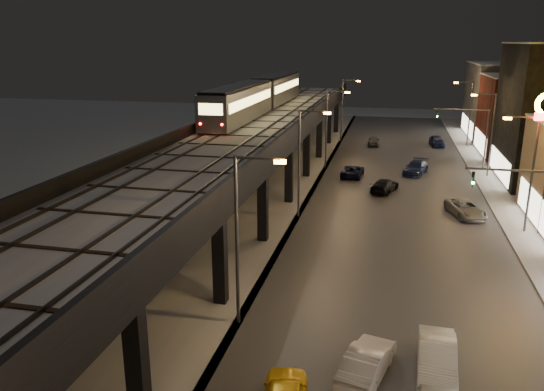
{
  "coord_description": "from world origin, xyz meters",
  "views": [
    {
      "loc": [
        6.51,
        -10.83,
        14.22
      ],
      "look_at": [
        -0.49,
        20.03,
        5.0
      ],
      "focal_mm": 35.0,
      "sensor_mm": 36.0,
      "label": 1
    }
  ],
  "objects_px": {
    "car_near_white": "(367,363)",
    "car_onc_dark": "(466,209)",
    "car_mid_silver": "(353,171)",
    "car_mid_dark": "(384,186)",
    "subway_train": "(261,94)",
    "car_onc_white": "(416,168)",
    "car_far_white": "(374,141)",
    "car_onc_silver": "(437,360)",
    "car_onc_red": "(437,141)"
  },
  "relations": [
    {
      "from": "car_mid_dark",
      "to": "subway_train",
      "type": "bearing_deg",
      "value": -14.94
    },
    {
      "from": "car_onc_silver",
      "to": "car_mid_silver",
      "type": "bearing_deg",
      "value": 102.91
    },
    {
      "from": "subway_train",
      "to": "car_mid_dark",
      "type": "xyz_separation_m",
      "value": [
        14.7,
        -9.21,
        -7.69
      ]
    },
    {
      "from": "car_mid_silver",
      "to": "car_onc_white",
      "type": "xyz_separation_m",
      "value": [
        6.75,
        2.69,
        0.07
      ]
    },
    {
      "from": "car_onc_silver",
      "to": "car_onc_dark",
      "type": "xyz_separation_m",
      "value": [
        3.93,
        23.49,
        -0.11
      ]
    },
    {
      "from": "car_mid_dark",
      "to": "car_onc_silver",
      "type": "distance_m",
      "value": 29.75
    },
    {
      "from": "car_far_white",
      "to": "car_onc_red",
      "type": "relative_size",
      "value": 0.87
    },
    {
      "from": "subway_train",
      "to": "car_mid_silver",
      "type": "bearing_deg",
      "value": -17.77
    },
    {
      "from": "car_far_white",
      "to": "car_onc_red",
      "type": "bearing_deg",
      "value": -171.21
    },
    {
      "from": "car_onc_dark",
      "to": "car_onc_red",
      "type": "height_order",
      "value": "car_onc_red"
    },
    {
      "from": "subway_train",
      "to": "car_onc_red",
      "type": "xyz_separation_m",
      "value": [
        21.36,
        16.51,
        -7.59
      ]
    },
    {
      "from": "car_mid_dark",
      "to": "car_onc_white",
      "type": "xyz_separation_m",
      "value": [
        3.23,
        8.32,
        0.06
      ]
    },
    {
      "from": "car_near_white",
      "to": "car_onc_dark",
      "type": "distance_m",
      "value": 25.33
    },
    {
      "from": "car_mid_dark",
      "to": "car_onc_red",
      "type": "relative_size",
      "value": 1.01
    },
    {
      "from": "car_mid_silver",
      "to": "car_onc_red",
      "type": "xyz_separation_m",
      "value": [
        10.18,
        20.09,
        0.11
      ]
    },
    {
      "from": "car_mid_silver",
      "to": "car_onc_red",
      "type": "height_order",
      "value": "car_onc_red"
    },
    {
      "from": "car_mid_dark",
      "to": "car_onc_white",
      "type": "bearing_deg",
      "value": -94.1
    },
    {
      "from": "car_near_white",
      "to": "car_onc_dark",
      "type": "relative_size",
      "value": 0.94
    },
    {
      "from": "car_onc_silver",
      "to": "car_onc_red",
      "type": "distance_m",
      "value": 55.46
    },
    {
      "from": "car_onc_red",
      "to": "car_near_white",
      "type": "bearing_deg",
      "value": -102.48
    },
    {
      "from": "subway_train",
      "to": "car_onc_white",
      "type": "distance_m",
      "value": 19.5
    },
    {
      "from": "car_onc_dark",
      "to": "car_mid_silver",
      "type": "bearing_deg",
      "value": 113.9
    },
    {
      "from": "subway_train",
      "to": "car_onc_white",
      "type": "xyz_separation_m",
      "value": [
        17.93,
        -0.89,
        -7.63
      ]
    },
    {
      "from": "car_mid_dark",
      "to": "car_onc_white",
      "type": "distance_m",
      "value": 8.92
    },
    {
      "from": "car_far_white",
      "to": "car_near_white",
      "type": "bearing_deg",
      "value": 91.39
    },
    {
      "from": "car_onc_silver",
      "to": "car_mid_dark",
      "type": "bearing_deg",
      "value": 98.18
    },
    {
      "from": "car_near_white",
      "to": "car_onc_red",
      "type": "bearing_deg",
      "value": -82.89
    },
    {
      "from": "car_mid_dark",
      "to": "car_onc_dark",
      "type": "height_order",
      "value": "car_onc_dark"
    },
    {
      "from": "car_mid_silver",
      "to": "car_mid_dark",
      "type": "height_order",
      "value": "car_mid_dark"
    },
    {
      "from": "car_far_white",
      "to": "car_onc_white",
      "type": "relative_size",
      "value": 0.78
    },
    {
      "from": "subway_train",
      "to": "car_near_white",
      "type": "distance_m",
      "value": 42.98
    },
    {
      "from": "car_mid_dark",
      "to": "car_onc_white",
      "type": "height_order",
      "value": "car_onc_white"
    },
    {
      "from": "car_mid_dark",
      "to": "car_far_white",
      "type": "relative_size",
      "value": 1.16
    },
    {
      "from": "car_near_white",
      "to": "car_far_white",
      "type": "distance_m",
      "value": 54.79
    },
    {
      "from": "car_onc_dark",
      "to": "car_onc_white",
      "type": "xyz_separation_m",
      "value": [
        -3.59,
        14.43,
        0.06
      ]
    },
    {
      "from": "subway_train",
      "to": "car_far_white",
      "type": "xyz_separation_m",
      "value": [
        12.66,
        15.06,
        -7.68
      ]
    },
    {
      "from": "subway_train",
      "to": "car_far_white",
      "type": "bearing_deg",
      "value": 49.95
    },
    {
      "from": "subway_train",
      "to": "car_mid_dark",
      "type": "bearing_deg",
      "value": -32.08
    },
    {
      "from": "car_far_white",
      "to": "car_onc_dark",
      "type": "bearing_deg",
      "value": 105.6
    },
    {
      "from": "car_onc_dark",
      "to": "car_onc_white",
      "type": "height_order",
      "value": "car_onc_white"
    },
    {
      "from": "car_onc_white",
      "to": "car_mid_silver",
      "type": "bearing_deg",
      "value": -142.54
    },
    {
      "from": "subway_train",
      "to": "car_onc_dark",
      "type": "relative_size",
      "value": 7.51
    },
    {
      "from": "car_near_white",
      "to": "car_onc_dark",
      "type": "xyz_separation_m",
      "value": [
        6.92,
        24.37,
        -0.07
      ]
    },
    {
      "from": "car_onc_silver",
      "to": "car_onc_red",
      "type": "bearing_deg",
      "value": 88.7
    },
    {
      "from": "car_onc_red",
      "to": "car_mid_dark",
      "type": "bearing_deg",
      "value": -110.15
    },
    {
      "from": "car_near_white",
      "to": "car_mid_dark",
      "type": "bearing_deg",
      "value": -76.21
    },
    {
      "from": "subway_train",
      "to": "car_onc_red",
      "type": "relative_size",
      "value": 8.05
    },
    {
      "from": "car_near_white",
      "to": "car_far_white",
      "type": "bearing_deg",
      "value": -74.01
    },
    {
      "from": "subway_train",
      "to": "car_near_white",
      "type": "relative_size",
      "value": 8.01
    },
    {
      "from": "car_onc_dark",
      "to": "car_onc_white",
      "type": "bearing_deg",
      "value": 86.5
    }
  ]
}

